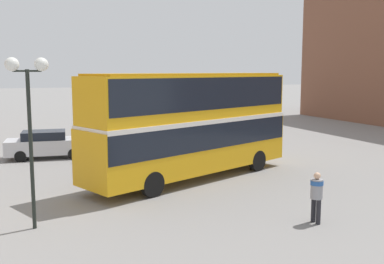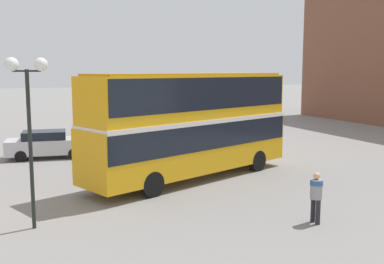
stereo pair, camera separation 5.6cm
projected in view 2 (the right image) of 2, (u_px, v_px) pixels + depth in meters
ground_plane at (160, 177)px, 21.07m from camera, size 240.00×240.00×0.00m
double_decker_bus at (192, 119)px, 20.48m from camera, size 11.01×6.41×4.86m
pedestrian_foreground at (316, 192)px, 14.62m from camera, size 0.42×0.42×1.70m
parked_car_kerb_near at (47, 144)px, 25.76m from camera, size 4.74×2.39×1.56m
street_lamp_twin_globe at (28, 92)px, 13.70m from camera, size 1.26×0.42×5.38m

